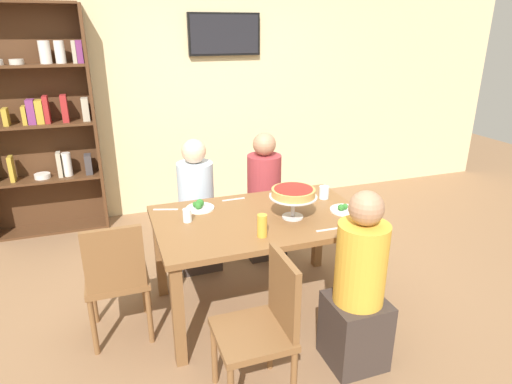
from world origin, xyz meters
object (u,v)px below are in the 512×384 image
salad_plate_far_diner (346,209)px  chair_near_left (264,323)px  diner_far_left (197,214)px  beer_glass_amber_short (357,220)px  dining_table (261,229)px  diner_far_right (264,204)px  bookshelf (37,121)px  cutlery_knife_far (166,209)px  beer_glass_amber_tall (262,226)px  cutlery_fork_far (281,193)px  cutlery_knife_near (329,230)px  chair_head_west (117,276)px  cutlery_fork_near (233,199)px  television (224,34)px  diner_near_right (358,294)px  salad_plate_near_diner (199,206)px  water_glass_clear_near (297,191)px  water_glass_clear_far (187,215)px  deep_dish_pizza_stand (293,194)px  water_glass_clear_spare (324,192)px

salad_plate_far_diner → chair_near_left: bearing=-141.8°
chair_near_left → salad_plate_far_diner: chair_near_left is taller
diner_far_left → beer_glass_amber_short: bearing=35.6°
dining_table → diner_far_right: size_ratio=1.28×
chair_near_left → beer_glass_amber_short: size_ratio=6.26×
dining_table → diner_far_right: bearing=68.0°
bookshelf → cutlery_knife_far: size_ratio=12.29×
beer_glass_amber_tall → cutlery_fork_far: beer_glass_amber_tall is taller
beer_glass_amber_tall → cutlery_knife_near: bearing=-7.1°
chair_head_west → cutlery_fork_near: 1.04m
television → chair_head_west: 2.92m
dining_table → beer_glass_amber_short: (0.52, -0.41, 0.16)m
cutlery_fork_near → dining_table: bearing=102.4°
cutlery_fork_far → salad_plate_far_diner: bearing=137.6°
dining_table → diner_near_right: bearing=-64.7°
salad_plate_near_diner → beer_glass_amber_short: 1.13m
bookshelf → water_glass_clear_near: 2.67m
bookshelf → cutlery_knife_far: bookshelf is taller
salad_plate_near_diner → cutlery_knife_far: 0.25m
bookshelf → water_glass_clear_far: bookshelf is taller
bookshelf → diner_far_right: 2.35m
salad_plate_near_diner → diner_far_right: bearing=36.0°
dining_table → deep_dish_pizza_stand: bearing=-23.1°
chair_head_west → water_glass_clear_near: 1.46m
beer_glass_amber_tall → water_glass_clear_far: 0.56m
bookshelf → cutlery_fork_near: bearing=-47.8°
bookshelf → water_glass_clear_spare: 2.87m
chair_head_west → water_glass_clear_near: bearing=11.7°
cutlery_fork_far → water_glass_clear_spare: bearing=158.9°
salad_plate_far_diner → cutlery_fork_far: (-0.31, 0.48, -0.01)m
salad_plate_near_diner → deep_dish_pizza_stand: bearing=-31.8°
deep_dish_pizza_stand → water_glass_clear_far: bearing=166.0°
water_glass_clear_spare → chair_near_left: bearing=-131.1°
cutlery_fork_far → cutlery_knife_far: 0.92m
water_glass_clear_far → chair_near_left: bearing=-75.5°
television → water_glass_clear_near: (0.04, -1.86, -1.12)m
bookshelf → television: 2.08m
salad_plate_near_diner → beer_glass_amber_short: bearing=-37.1°
television → chair_head_west: (-1.35, -2.15, -1.44)m
diner_far_right → cutlery_knife_near: size_ratio=6.39×
chair_near_left → salad_plate_near_diner: bearing=5.7°
cutlery_fork_near → cutlery_knife_far: bearing=2.3°
diner_near_right → salad_plate_near_diner: size_ratio=5.60×
cutlery_knife_near → dining_table: bearing=136.1°
dining_table → cutlery_fork_near: size_ratio=8.20×
diner_far_right → water_glass_clear_spare: bearing=24.1°
beer_glass_amber_short → salad_plate_near_diner: bearing=142.9°
beer_glass_amber_tall → beer_glass_amber_short: 0.63m
diner_far_right → cutlery_knife_near: 1.16m
chair_head_west → salad_plate_far_diner: bearing=-2.5°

